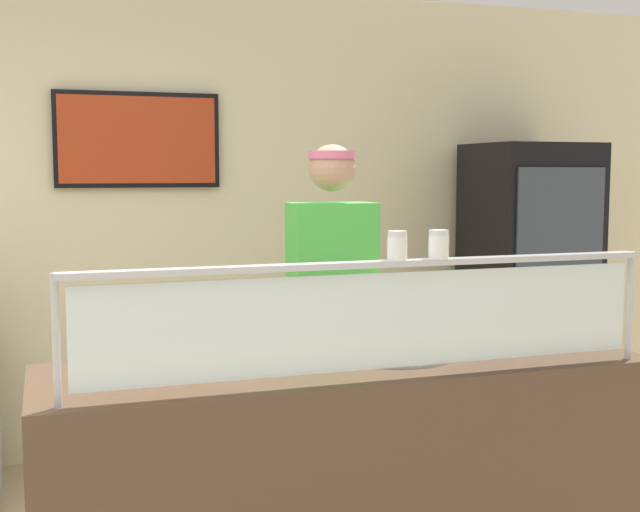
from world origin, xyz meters
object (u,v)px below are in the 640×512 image
at_px(pizza_tray, 395,351).
at_px(worker_figure, 333,312).
at_px(pizza_server, 389,347).
at_px(pepper_flake_shaker, 439,246).
at_px(parmesan_shaker, 397,247).
at_px(drink_fridge, 528,291).

bearing_deg(pizza_tray, worker_figure, 90.86).
distance_m(pizza_server, worker_figure, 0.70).
height_order(pizza_tray, worker_figure, worker_figure).
relative_size(pizza_tray, pepper_flake_shaker, 4.67).
distance_m(pizza_server, pepper_flake_shaker, 0.51).
bearing_deg(worker_figure, pizza_server, -92.10).
relative_size(pizza_tray, worker_figure, 0.26).
height_order(parmesan_shaker, pepper_flake_shaker, same).
bearing_deg(pizza_server, parmesan_shaker, -112.54).
xyz_separation_m(pepper_flake_shaker, worker_figure, (-0.02, 1.00, -0.38)).
height_order(pizza_server, drink_fridge, drink_fridge).
distance_m(pizza_tray, pizza_server, 0.05).
bearing_deg(parmesan_shaker, pepper_flake_shaker, -0.00).
relative_size(pizza_server, parmesan_shaker, 2.88).
xyz_separation_m(parmesan_shaker, worker_figure, (0.13, 1.00, -0.39)).
relative_size(pizza_server, drink_fridge, 0.15).
distance_m(pepper_flake_shaker, drink_fridge, 2.51).
distance_m(worker_figure, drink_fridge, 1.83).
height_order(pizza_tray, parmesan_shaker, parmesan_shaker).
bearing_deg(parmesan_shaker, pizza_server, 71.06).
height_order(pepper_flake_shaker, drink_fridge, drink_fridge).
distance_m(pizza_tray, drink_fridge, 2.23).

